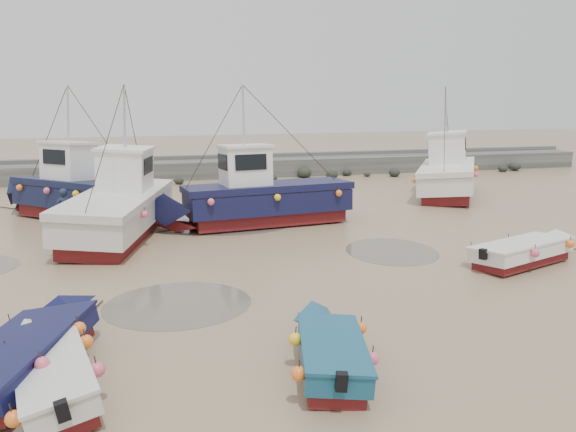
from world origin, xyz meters
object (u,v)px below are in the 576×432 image
(dinghy_1, at_px, (29,348))
(person, at_px, (66,231))
(dinghy_0, at_px, (55,364))
(cabin_boat_0, at_px, (72,191))
(dinghy_3, at_px, (529,249))
(dinghy_2, at_px, (329,345))
(cabin_boat_2, at_px, (254,196))
(cabin_boat_1, at_px, (121,204))
(cabin_boat_3, at_px, (450,172))

(dinghy_1, bearing_deg, person, 111.69)
(dinghy_0, xyz_separation_m, person, (-1.78, 14.04, -0.55))
(dinghy_1, height_order, cabin_boat_0, cabin_boat_0)
(dinghy_3, height_order, cabin_boat_0, cabin_boat_0)
(dinghy_2, distance_m, cabin_boat_2, 13.75)
(cabin_boat_2, bearing_deg, person, 77.51)
(dinghy_3, relative_size, cabin_boat_0, 0.72)
(dinghy_3, height_order, cabin_boat_1, cabin_boat_1)
(dinghy_0, distance_m, dinghy_2, 5.72)
(cabin_boat_0, xyz_separation_m, cabin_boat_1, (2.41, -3.58, -0.04))
(person, bearing_deg, cabin_boat_1, 119.58)
(dinghy_1, distance_m, dinghy_2, 6.53)
(dinghy_3, bearing_deg, cabin_boat_1, -138.33)
(dinghy_1, relative_size, dinghy_3, 1.08)
(dinghy_0, distance_m, dinghy_3, 15.79)
(dinghy_0, xyz_separation_m, dinghy_1, (-0.68, 0.91, -0.01))
(dinghy_0, height_order, dinghy_3, same)
(cabin_boat_3, bearing_deg, dinghy_0, -104.72)
(cabin_boat_3, bearing_deg, person, -137.48)
(dinghy_2, bearing_deg, dinghy_1, 179.36)
(dinghy_2, relative_size, cabin_boat_2, 0.48)
(dinghy_0, height_order, cabin_boat_0, cabin_boat_0)
(dinghy_1, bearing_deg, cabin_boat_2, 76.78)
(dinghy_0, bearing_deg, dinghy_3, 4.95)
(dinghy_1, bearing_deg, dinghy_2, 4.61)
(dinghy_1, distance_m, cabin_boat_1, 12.17)
(dinghy_1, bearing_deg, dinghy_3, 32.55)
(dinghy_3, distance_m, cabin_boat_1, 16.18)
(cabin_boat_2, distance_m, person, 8.39)
(cabin_boat_0, bearing_deg, person, -141.56)
(dinghy_2, relative_size, person, 2.72)
(cabin_boat_3, bearing_deg, cabin_boat_0, -144.34)
(cabin_boat_1, height_order, cabin_boat_2, same)
(dinghy_1, relative_size, cabin_boat_2, 0.62)
(dinghy_2, relative_size, dinghy_3, 0.83)
(cabin_boat_2, bearing_deg, cabin_boat_0, 60.97)
(dinghy_0, bearing_deg, cabin_boat_3, 29.18)
(cabin_boat_0, xyz_separation_m, person, (-0.06, -2.52, -1.34))
(dinghy_1, relative_size, dinghy_2, 1.29)
(dinghy_3, height_order, cabin_boat_2, cabin_boat_2)
(cabin_boat_3, bearing_deg, dinghy_3, -75.72)
(cabin_boat_0, bearing_deg, dinghy_3, -84.43)
(cabin_boat_0, height_order, cabin_boat_1, same)
(dinghy_2, relative_size, cabin_boat_0, 0.60)
(cabin_boat_2, bearing_deg, dinghy_3, -140.23)
(cabin_boat_2, bearing_deg, dinghy_0, 147.08)
(dinghy_3, height_order, cabin_boat_3, cabin_boat_3)
(dinghy_3, distance_m, cabin_boat_0, 20.10)
(cabin_boat_2, xyz_separation_m, person, (-8.25, 0.81, -1.32))
(cabin_boat_2, xyz_separation_m, cabin_boat_3, (12.39, 4.81, 0.02))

